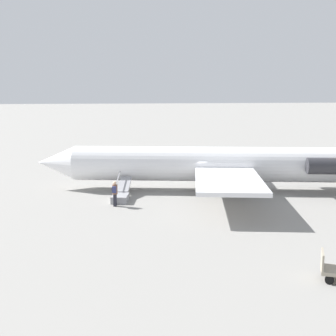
# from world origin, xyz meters

# --- Properties ---
(ground_plane) EXTENTS (600.00, 600.00, 0.00)m
(ground_plane) POSITION_xyz_m (0.00, 0.00, 0.00)
(ground_plane) COLOR gray
(airplane_main) EXTENTS (28.03, 21.35, 7.21)m
(airplane_main) POSITION_xyz_m (-0.91, 0.23, 2.16)
(airplane_main) COLOR white
(airplane_main) RESTS_ON ground
(boarding_stairs) EXTENTS (1.94, 4.14, 1.76)m
(boarding_stairs) POSITION_xyz_m (7.24, 2.23, 0.38)
(boarding_stairs) COLOR #99999E
(boarding_stairs) RESTS_ON ground
(passenger) EXTENTS (0.40, 0.56, 1.74)m
(passenger) POSITION_xyz_m (7.81, 3.94, 1.00)
(passenger) COLOR #23232D
(passenger) RESTS_ON ground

